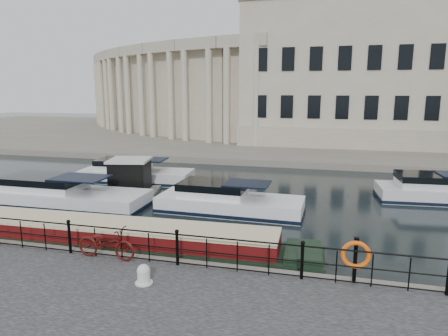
# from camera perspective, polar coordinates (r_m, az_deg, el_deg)

# --- Properties ---
(ground_plane) EXTENTS (160.00, 160.00, 0.00)m
(ground_plane) POSITION_cam_1_polar(r_m,az_deg,el_deg) (15.71, -3.64, -12.11)
(ground_plane) COLOR black
(ground_plane) RESTS_ON ground
(far_bank) EXTENTS (120.00, 42.00, 0.55)m
(far_bank) POSITION_cam_1_polar(r_m,az_deg,el_deg) (53.24, 9.28, 4.62)
(far_bank) COLOR #6B665B
(far_bank) RESTS_ON ground_plane
(railing) EXTENTS (24.14, 0.14, 1.22)m
(railing) POSITION_cam_1_polar(r_m,az_deg,el_deg) (13.29, -6.71, -11.01)
(railing) COLOR black
(railing) RESTS_ON near_quay
(civic_building) EXTENTS (53.55, 31.84, 16.85)m
(civic_building) POSITION_cam_1_polar(r_m,az_deg,el_deg) (48.75, 7.89, 12.04)
(civic_building) COLOR #ADA38C
(civic_building) RESTS_ON far_bank
(bicycle) EXTENTS (2.16, 0.82, 1.12)m
(bicycle) POSITION_cam_1_polar(r_m,az_deg,el_deg) (14.27, -16.50, -10.22)
(bicycle) COLOR #46100C
(bicycle) RESTS_ON near_quay
(mooring_bollard) EXTENTS (0.53, 0.53, 0.59)m
(mooring_bollard) POSITION_cam_1_polar(r_m,az_deg,el_deg) (12.42, -11.41, -14.69)
(mooring_bollard) COLOR silver
(mooring_bollard) RESTS_ON near_quay
(life_ring_post) EXTENTS (0.86, 0.22, 1.41)m
(life_ring_post) POSITION_cam_1_polar(r_m,az_deg,el_deg) (12.55, 18.30, -11.76)
(life_ring_post) COLOR black
(life_ring_post) RESTS_ON near_quay
(narrowboat) EXTENTS (15.67, 2.43, 1.57)m
(narrowboat) POSITION_cam_1_polar(r_m,az_deg,el_deg) (16.20, -15.14, -10.36)
(narrowboat) COLOR black
(narrowboat) RESTS_ON ground_plane
(harbour_hut) EXTENTS (3.67, 3.26, 2.20)m
(harbour_hut) POSITION_cam_1_polar(r_m,az_deg,el_deg) (24.77, -13.24, -1.37)
(harbour_hut) COLOR #6B665B
(harbour_hut) RESTS_ON ground_plane
(cabin_cruisers) EXTENTS (28.43, 9.14, 1.99)m
(cabin_cruisers) POSITION_cam_1_polar(r_m,az_deg,el_deg) (23.12, -4.50, -3.49)
(cabin_cruisers) COLOR white
(cabin_cruisers) RESTS_ON ground_plane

